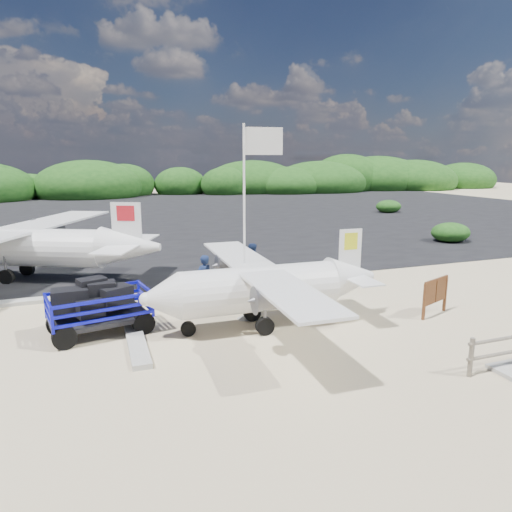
{
  "coord_description": "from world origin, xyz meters",
  "views": [
    {
      "loc": [
        -5.37,
        -12.95,
        5.23
      ],
      "look_at": [
        0.39,
        3.24,
        1.54
      ],
      "focal_mm": 32.0,
      "sensor_mm": 36.0,
      "label": 1
    }
  ],
  "objects_px": {
    "aircraft_large": "(334,217)",
    "baggage_cart": "(102,334)",
    "flagpole": "(245,319)",
    "signboard": "(434,315)",
    "crew_a": "(204,280)",
    "crew_b": "(251,265)",
    "aircraft_small": "(79,219)"
  },
  "relations": [
    {
      "from": "signboard",
      "to": "aircraft_small",
      "type": "xyz_separation_m",
      "value": [
        -12.03,
        31.41,
        0.0
      ]
    },
    {
      "from": "baggage_cart",
      "to": "crew_b",
      "type": "distance_m",
      "value": 7.01
    },
    {
      "from": "crew_b",
      "to": "aircraft_small",
      "type": "distance_m",
      "value": 26.98
    },
    {
      "from": "crew_a",
      "to": "aircraft_large",
      "type": "xyz_separation_m",
      "value": [
        17.1,
        21.21,
        -0.93
      ]
    },
    {
      "from": "signboard",
      "to": "crew_a",
      "type": "relative_size",
      "value": 0.86
    },
    {
      "from": "crew_b",
      "to": "aircraft_large",
      "type": "distance_m",
      "value": 24.4
    },
    {
      "from": "aircraft_large",
      "to": "crew_a",
      "type": "bearing_deg",
      "value": 76.55
    },
    {
      "from": "aircraft_large",
      "to": "aircraft_small",
      "type": "relative_size",
      "value": 1.85
    },
    {
      "from": "baggage_cart",
      "to": "signboard",
      "type": "bearing_deg",
      "value": -21.54
    },
    {
      "from": "aircraft_large",
      "to": "baggage_cart",
      "type": "bearing_deg",
      "value": 73.35
    },
    {
      "from": "crew_a",
      "to": "aircraft_small",
      "type": "height_order",
      "value": "crew_a"
    },
    {
      "from": "signboard",
      "to": "crew_a",
      "type": "distance_m",
      "value": 8.07
    },
    {
      "from": "signboard",
      "to": "crew_a",
      "type": "height_order",
      "value": "crew_a"
    },
    {
      "from": "flagpole",
      "to": "signboard",
      "type": "height_order",
      "value": "flagpole"
    },
    {
      "from": "crew_b",
      "to": "crew_a",
      "type": "bearing_deg",
      "value": 57.4
    },
    {
      "from": "aircraft_large",
      "to": "aircraft_small",
      "type": "bearing_deg",
      "value": 9.01
    },
    {
      "from": "signboard",
      "to": "aircraft_large",
      "type": "height_order",
      "value": "aircraft_large"
    },
    {
      "from": "baggage_cart",
      "to": "aircraft_large",
      "type": "height_order",
      "value": "aircraft_large"
    },
    {
      "from": "flagpole",
      "to": "baggage_cart",
      "type": "bearing_deg",
      "value": 177.85
    },
    {
      "from": "signboard",
      "to": "aircraft_small",
      "type": "distance_m",
      "value": 33.64
    },
    {
      "from": "baggage_cart",
      "to": "crew_b",
      "type": "bearing_deg",
      "value": 18.94
    },
    {
      "from": "aircraft_small",
      "to": "crew_a",
      "type": "bearing_deg",
      "value": 101.49
    },
    {
      "from": "baggage_cart",
      "to": "flagpole",
      "type": "distance_m",
      "value": 4.53
    },
    {
      "from": "flagpole",
      "to": "aircraft_small",
      "type": "xyz_separation_m",
      "value": [
        -5.85,
        29.59,
        0.0
      ]
    },
    {
      "from": "signboard",
      "to": "aircraft_small",
      "type": "height_order",
      "value": "aircraft_small"
    },
    {
      "from": "baggage_cart",
      "to": "signboard",
      "type": "relative_size",
      "value": 1.96
    },
    {
      "from": "flagpole",
      "to": "aircraft_small",
      "type": "distance_m",
      "value": 30.17
    },
    {
      "from": "aircraft_large",
      "to": "aircraft_small",
      "type": "height_order",
      "value": "aircraft_large"
    },
    {
      "from": "crew_b",
      "to": "flagpole",
      "type": "bearing_deg",
      "value": 89.23
    },
    {
      "from": "flagpole",
      "to": "aircraft_large",
      "type": "xyz_separation_m",
      "value": [
        16.18,
        23.1,
        0.0
      ]
    },
    {
      "from": "baggage_cart",
      "to": "aircraft_small",
      "type": "bearing_deg",
      "value": 81.53
    },
    {
      "from": "aircraft_large",
      "to": "flagpole",
      "type": "bearing_deg",
      "value": 80.43
    }
  ]
}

